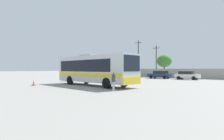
% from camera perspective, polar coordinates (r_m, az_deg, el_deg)
% --- Properties ---
extents(ground_plane, '(300.00, 300.00, 0.00)m').
position_cam_1_polar(ground_plane, '(29.49, 7.94, -3.36)').
color(ground_plane, gray).
extents(perimeter_wall, '(80.00, 0.30, 1.93)m').
position_cam_1_polar(perimeter_wall, '(41.27, 17.90, -0.98)').
color(perimeter_wall, '#9E998C').
rests_on(perimeter_wall, ground_plane).
extents(coach_bus_silver_yellow, '(11.33, 3.51, 3.58)m').
position_cam_1_polar(coach_bus_silver_yellow, '(21.38, -5.74, 0.38)').
color(coach_bus_silver_yellow, silver).
rests_on(coach_bus_silver_yellow, ground_plane).
extents(attendant_by_bus_door, '(0.42, 0.42, 1.60)m').
position_cam_1_polar(attendant_by_bus_door, '(15.95, 0.49, -3.20)').
color(attendant_by_bus_door, '#B7B2A8').
rests_on(attendant_by_bus_door, ground_plane).
extents(vendor_umbrella_near_gate_pink, '(1.91, 1.91, 2.13)m').
position_cam_1_polar(vendor_umbrella_near_gate_pink, '(30.62, -11.77, 0.16)').
color(vendor_umbrella_near_gate_pink, gray).
rests_on(vendor_umbrella_near_gate_pink, ground_plane).
extents(parked_car_leftmost_dark_blue, '(4.43, 2.22, 1.51)m').
position_cam_1_polar(parked_car_leftmost_dark_blue, '(45.54, -0.02, -1.06)').
color(parked_car_leftmost_dark_blue, navy).
rests_on(parked_car_leftmost_dark_blue, ground_plane).
extents(parked_car_second_silver, '(4.29, 2.12, 1.50)m').
position_cam_1_polar(parked_car_second_silver, '(41.92, 5.78, -1.19)').
color(parked_car_second_silver, '#B7BABF').
rests_on(parked_car_second_silver, ground_plane).
extents(parked_car_third_dark_blue, '(4.55, 2.12, 1.52)m').
position_cam_1_polar(parked_car_third_dark_blue, '(37.97, 14.39, -1.33)').
color(parked_car_third_dark_blue, navy).
rests_on(parked_car_third_dark_blue, ground_plane).
extents(parked_car_rightmost_white, '(4.14, 2.12, 1.48)m').
position_cam_1_polar(parked_car_rightmost_white, '(35.76, 21.95, -1.48)').
color(parked_car_rightmost_white, silver).
rests_on(parked_car_rightmost_white, ground_plane).
extents(utility_pole_near, '(1.80, 0.24, 7.62)m').
position_cam_1_polar(utility_pole_near, '(47.10, 13.35, 2.86)').
color(utility_pole_near, '#4C3823').
rests_on(utility_pole_near, ground_plane).
extents(utility_pole_far, '(1.79, 0.42, 9.15)m').
position_cam_1_polar(utility_pole_far, '(48.00, 8.04, 3.74)').
color(utility_pole_far, '#4C3823').
rests_on(utility_pole_far, ground_plane).
extents(roadside_tree_left, '(3.22, 3.22, 6.22)m').
position_cam_1_polar(roadside_tree_left, '(51.97, 3.31, 3.54)').
color(roadside_tree_left, brown).
rests_on(roadside_tree_left, ground_plane).
extents(roadside_tree_midleft, '(3.68, 3.68, 5.47)m').
position_cam_1_polar(roadside_tree_midleft, '(49.10, 15.67, 2.64)').
color(roadside_tree_midleft, brown).
rests_on(roadside_tree_midleft, ground_plane).
extents(traffic_cone_on_apron, '(0.36, 0.36, 0.64)m').
position_cam_1_polar(traffic_cone_on_apron, '(23.18, -22.79, -3.61)').
color(traffic_cone_on_apron, black).
rests_on(traffic_cone_on_apron, ground_plane).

